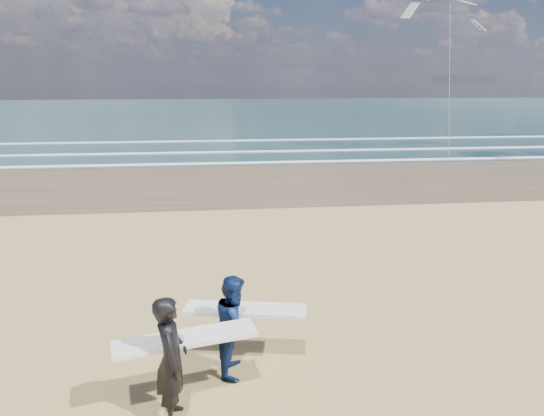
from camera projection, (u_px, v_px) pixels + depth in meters
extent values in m
cube|color=#1B393C|center=(333.00, 111.00, 78.77)|extent=(220.00, 100.00, 0.02)
cube|color=white|center=(509.00, 158.00, 31.52)|extent=(220.00, 0.50, 0.05)
cube|color=white|center=(472.00, 148.00, 36.03)|extent=(220.00, 0.50, 0.05)
cube|color=white|center=(434.00, 138.00, 42.27)|extent=(220.00, 0.50, 0.05)
imported|color=black|center=(171.00, 359.00, 7.16)|extent=(0.57, 0.79, 2.00)
cube|color=silver|center=(186.00, 338.00, 7.48)|extent=(2.26, 1.00, 0.07)
imported|color=#0D1E4D|center=(235.00, 324.00, 8.39)|extent=(0.79, 0.96, 1.79)
cube|color=silver|center=(245.00, 309.00, 8.73)|extent=(2.26, 0.93, 0.07)
cube|color=slate|center=(449.00, 161.00, 30.46)|extent=(0.12, 0.12, 0.10)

